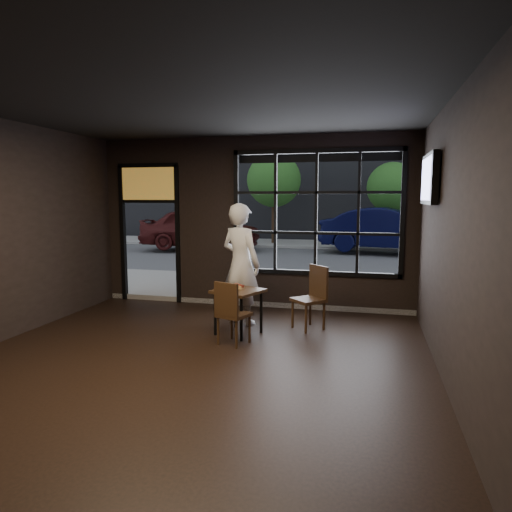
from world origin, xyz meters
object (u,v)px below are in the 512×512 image
(chair_near, at_px, (234,312))
(navy_car, at_px, (389,230))
(cafe_table, at_px, (238,312))
(man, at_px, (241,264))

(chair_near, relative_size, navy_car, 0.19)
(navy_car, bearing_deg, chair_near, 175.27)
(cafe_table, bearing_deg, navy_car, 98.13)
(chair_near, bearing_deg, navy_car, -83.15)
(chair_near, bearing_deg, man, -59.84)
(navy_car, bearing_deg, cafe_table, 174.39)
(chair_near, bearing_deg, cafe_table, -61.81)
(cafe_table, relative_size, man, 0.35)
(cafe_table, bearing_deg, chair_near, -59.65)
(man, bearing_deg, navy_car, -81.27)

